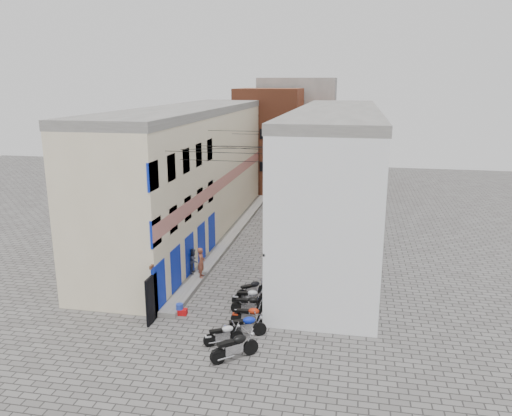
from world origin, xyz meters
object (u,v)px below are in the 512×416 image
Objects in this scene: motorcycle_f at (249,296)px; water_jug_far at (180,309)px; motorcycle_e at (249,303)px; red_crate at (182,312)px; motorcycle_d at (250,314)px; motorcycle_g at (252,288)px; person_b at (193,261)px; motorcycle_a at (234,345)px; motorcycle_c at (244,325)px; water_jug_near at (180,309)px; motorcycle_b at (223,333)px; person_a at (201,262)px.

water_jug_far is at bearing -68.01° from motorcycle_f.
motorcycle_e reaches higher than red_crate.
motorcycle_d reaches higher than water_jug_far.
person_b is at bearing -160.40° from motorcycle_g.
motorcycle_a is 1.08× the size of motorcycle_c.
motorcycle_a is at bearing -0.25° from motorcycle_f.
person_b reaches higher than motorcycle_a.
motorcycle_d is at bearing 7.54° from motorcycle_f.
water_jug_near is (-3.45, 3.31, -0.35)m from motorcycle_a.
motorcycle_d is (0.73, 1.89, 0.01)m from motorcycle_b.
motorcycle_a is 1.22× the size of motorcycle_f.
water_jug_near is 0.94× the size of water_jug_far.
water_jug_near is (-2.95, -2.52, -0.26)m from motorcycle_g.
motorcycle_b is at bearing -39.77° from water_jug_far.
water_jug_far is at bearing -158.15° from motorcycle_b.
motorcycle_d is 3.48m from water_jug_near.
water_jug_far is at bearing 171.54° from person_a.
person_a is 4.19m from red_crate.
motorcycle_c is 1.15× the size of person_a.
motorcycle_a is at bearing 6.56° from motorcycle_b.
motorcycle_g is 3.89m from water_jug_far.
motorcycle_f is at bearing -168.72° from motorcycle_d.
motorcycle_a is 1.24× the size of person_a.
person_a is at bearing 94.35° from red_crate.
motorcycle_c reaches higher than water_jug_near.
motorcycle_c is 1.11× the size of motorcycle_d.
person_b is at bearing 99.87° from water_jug_near.
red_crate is (-2.88, -1.56, -0.36)m from motorcycle_f.
motorcycle_g is (0.23, 4.78, 0.01)m from motorcycle_b.
person_a reaches higher than motorcycle_b.
motorcycle_e is 4.03× the size of red_crate.
motorcycle_c is at bearing 1.34° from motorcycle_e.
water_jug_near is at bearing -173.62° from person_b.
motorcycle_c is 1.10× the size of motorcycle_g.
motorcycle_d is at bearing 130.56° from motorcycle_b.
person_a is 4.16m from water_jug_near.
motorcycle_a reaches higher than motorcycle_g.
motorcycle_g is at bearing 41.66° from red_crate.
motorcycle_b reaches higher than motorcycle_f.
motorcycle_b is at bearing -156.33° from person_b.
motorcycle_g is (-0.24, 1.79, -0.00)m from motorcycle_e.
person_a reaches higher than motorcycle_a.
water_jug_far is at bearing -82.46° from motorcycle_e.
motorcycle_e is (-0.26, 1.10, 0.01)m from motorcycle_d.
red_crate is at bearing -98.19° from motorcycle_d.
motorcycle_f is at bearing 27.50° from water_jug_far.
motorcycle_b is 3.43× the size of water_jug_near.
motorcycle_b is at bearing -64.83° from motorcycle_c.
motorcycle_f is (0.28, 3.83, -0.00)m from motorcycle_b.
motorcycle_a is at bearing -1.78° from motorcycle_d.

